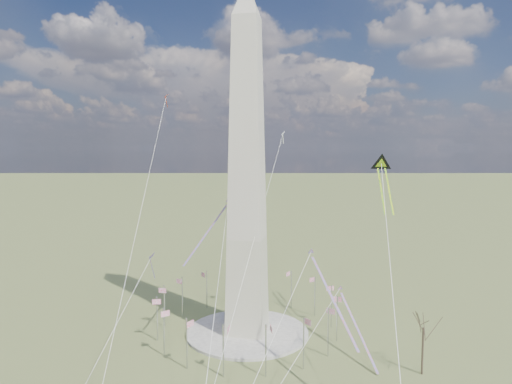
# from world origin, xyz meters

# --- Properties ---
(ground) EXTENTS (2000.00, 2000.00, 0.00)m
(ground) POSITION_xyz_m (0.00, 0.00, 0.00)
(ground) COLOR #4A5B2D
(ground) RESTS_ON ground
(plaza) EXTENTS (36.00, 36.00, 0.80)m
(plaza) POSITION_xyz_m (0.00, 0.00, 0.40)
(plaza) COLOR beige
(plaza) RESTS_ON ground
(washington_monument) EXTENTS (15.56, 15.56, 100.00)m
(washington_monument) POSITION_xyz_m (0.00, 0.00, 47.95)
(washington_monument) COLOR #B5AA97
(washington_monument) RESTS_ON plaza
(flagpole_ring) EXTENTS (54.40, 54.40, 13.00)m
(flagpole_ring) POSITION_xyz_m (-0.00, -0.00, 7.27)
(flagpole_ring) COLOR silver
(flagpole_ring) RESTS_ON ground
(tree_near) EXTENTS (9.98, 9.98, 17.46)m
(tree_near) POSITION_xyz_m (46.82, -15.02, 12.45)
(tree_near) COLOR #4A402D
(tree_near) RESTS_ON ground
(kite_delta_black) EXTENTS (7.36, 19.65, 16.23)m
(kite_delta_black) POSITION_xyz_m (38.10, 15.03, 49.01)
(kite_delta_black) COLOR black
(kite_delta_black) RESTS_ON ground
(kite_diamond_purple) EXTENTS (1.79, 2.71, 8.23)m
(kite_diamond_purple) POSITION_xyz_m (-28.45, -2.87, 21.71)
(kite_diamond_purple) COLOR navy
(kite_diamond_purple) RESTS_ON ground
(kite_streamer_left) EXTENTS (13.21, 22.16, 16.88)m
(kite_streamer_left) POSITION_xyz_m (23.53, -20.69, 23.13)
(kite_streamer_left) COLOR #E94C24
(kite_streamer_left) RESTS_ON ground
(kite_streamer_mid) EXTENTS (7.80, 22.74, 15.99)m
(kite_streamer_mid) POSITION_xyz_m (-9.49, -1.46, 33.34)
(kite_streamer_mid) COLOR #E94C24
(kite_streamer_mid) RESTS_ON ground
(kite_streamer_right) EXTENTS (11.11, 20.90, 15.52)m
(kite_streamer_right) POSITION_xyz_m (30.05, -5.08, 9.69)
(kite_streamer_right) COLOR #E94C24
(kite_streamer_right) RESTS_ON ground
(kite_small_red) EXTENTS (1.45, 1.95, 4.98)m
(kite_small_red) POSITION_xyz_m (-39.50, 36.72, 73.57)
(kite_small_red) COLOR red
(kite_small_red) RESTS_ON ground
(kite_small_white) EXTENTS (1.54, 1.64, 4.60)m
(kite_small_white) POSITION_xyz_m (4.33, 41.00, 59.61)
(kite_small_white) COLOR white
(kite_small_white) RESTS_ON ground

